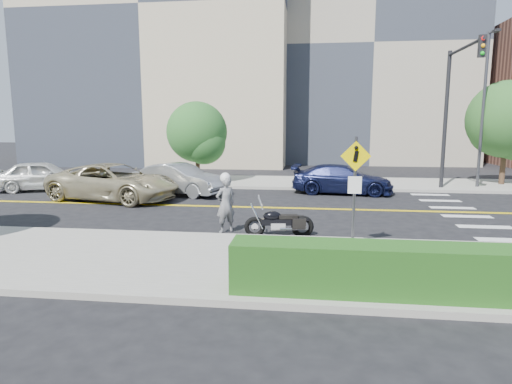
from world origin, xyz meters
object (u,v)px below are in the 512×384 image
object	(u,v)px
motorcyclist	(226,203)
parked_car_blue	(342,179)
parked_car_silver	(179,179)
pedestrian_sign	(355,183)
parked_car_white	(43,176)
suv	(114,182)
motorcycle	(279,216)

from	to	relation	value
motorcyclist	parked_car_blue	size ratio (longest dim) A/B	0.39
motorcyclist	parked_car_silver	distance (m)	8.02
pedestrian_sign	parked_car_white	distance (m)	17.88
suv	parked_car_silver	distance (m)	3.14
motorcycle	suv	world-z (taller)	suv
parked_car_white	parked_car_silver	xyz separation A→B (m)	(7.53, -0.40, -0.02)
pedestrian_sign	parked_car_silver	distance (m)	11.90
motorcycle	parked_car_blue	size ratio (longest dim) A/B	0.42
parked_car_white	parked_car_blue	distance (m)	15.59
motorcycle	parked_car_silver	bearing A→B (deg)	118.71
parked_car_blue	parked_car_white	bearing A→B (deg)	98.69
pedestrian_sign	parked_car_blue	world-z (taller)	pedestrian_sign
suv	motorcycle	bearing A→B (deg)	-112.03
motorcyclist	parked_car_silver	world-z (taller)	motorcyclist
suv	parked_car_white	distance (m)	5.51
motorcycle	suv	size ratio (longest dim) A/B	0.34
pedestrian_sign	parked_car_white	size ratio (longest dim) A/B	0.64
pedestrian_sign	motorcyclist	bearing A→B (deg)	152.19
pedestrian_sign	suv	distance (m)	12.46
parked_car_silver	parked_car_blue	distance (m)	8.15
pedestrian_sign	motorcycle	size ratio (longest dim) A/B	1.44
parked_car_white	motorcycle	bearing A→B (deg)	-141.82
parked_car_white	parked_car_silver	world-z (taller)	parked_car_white
pedestrian_sign	parked_car_silver	xyz separation A→B (m)	(-7.56, 9.11, -1.19)
parked_car_white	parked_car_blue	size ratio (longest dim) A/B	0.93
pedestrian_sign	parked_car_blue	bearing A→B (deg)	87.43
pedestrian_sign	motorcyclist	distance (m)	4.44
motorcyclist	parked_car_silver	size ratio (longest dim) A/B	0.41
motorcycle	parked_car_white	world-z (taller)	parked_car_white
parked_car_white	parked_car_blue	world-z (taller)	parked_car_white
pedestrian_sign	parked_car_white	xyz separation A→B (m)	(-15.09, 9.52, -1.17)
motorcyclist	motorcycle	world-z (taller)	motorcyclist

